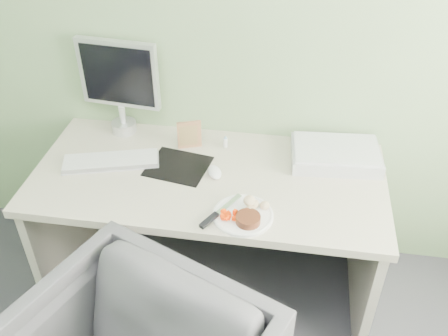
% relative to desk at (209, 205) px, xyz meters
% --- Properties ---
extents(wall_back, '(3.50, 0.00, 3.50)m').
position_rel_desk_xyz_m(wall_back, '(0.00, 0.38, 0.80)').
color(wall_back, '#80A171').
rests_on(wall_back, floor).
extents(desk, '(1.60, 0.75, 0.73)m').
position_rel_desk_xyz_m(desk, '(0.00, 0.00, 0.00)').
color(desk, beige).
rests_on(desk, floor).
extents(plate, '(0.25, 0.25, 0.01)m').
position_rel_desk_xyz_m(plate, '(0.19, -0.25, 0.19)').
color(plate, white).
rests_on(plate, desk).
extents(steak, '(0.11, 0.11, 0.03)m').
position_rel_desk_xyz_m(steak, '(0.22, -0.29, 0.21)').
color(steak, black).
rests_on(steak, plate).
extents(potato_pile, '(0.12, 0.10, 0.06)m').
position_rel_desk_xyz_m(potato_pile, '(0.23, -0.20, 0.22)').
color(potato_pile, tan).
rests_on(potato_pile, plate).
extents(carrot_heap, '(0.07, 0.06, 0.04)m').
position_rel_desk_xyz_m(carrot_heap, '(0.13, -0.28, 0.21)').
color(carrot_heap, '#FF3905').
rests_on(carrot_heap, plate).
extents(steak_knife, '(0.15, 0.23, 0.02)m').
position_rel_desk_xyz_m(steak_knife, '(0.08, -0.29, 0.21)').
color(steak_knife, silver).
rests_on(steak_knife, plate).
extents(mousepad, '(0.31, 0.28, 0.00)m').
position_rel_desk_xyz_m(mousepad, '(-0.15, 0.04, 0.18)').
color(mousepad, black).
rests_on(mousepad, desk).
extents(keyboard, '(0.45, 0.24, 0.02)m').
position_rel_desk_xyz_m(keyboard, '(-0.46, 0.02, 0.20)').
color(keyboard, white).
rests_on(keyboard, desk).
extents(computer_mouse, '(0.09, 0.12, 0.04)m').
position_rel_desk_xyz_m(computer_mouse, '(0.03, 0.00, 0.20)').
color(computer_mouse, white).
rests_on(computer_mouse, desk).
extents(photo_frame, '(0.11, 0.05, 0.14)m').
position_rel_desk_xyz_m(photo_frame, '(-0.13, 0.21, 0.26)').
color(photo_frame, '#906243').
rests_on(photo_frame, desk).
extents(eyedrop_bottle, '(0.02, 0.02, 0.06)m').
position_rel_desk_xyz_m(eyedrop_bottle, '(0.04, 0.24, 0.21)').
color(eyedrop_bottle, white).
rests_on(eyedrop_bottle, desk).
extents(scanner, '(0.43, 0.30, 0.06)m').
position_rel_desk_xyz_m(scanner, '(0.57, 0.20, 0.21)').
color(scanner, '#AEB1B5').
rests_on(scanner, desk).
extents(monitor, '(0.40, 0.12, 0.48)m').
position_rel_desk_xyz_m(monitor, '(-0.49, 0.31, 0.45)').
color(monitor, silver).
rests_on(monitor, desk).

